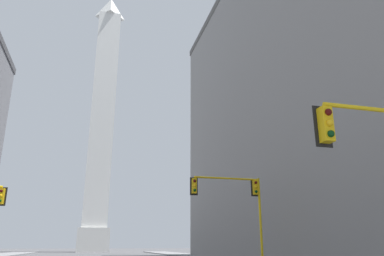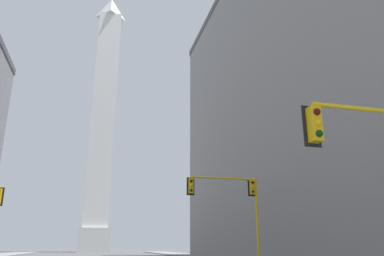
{
  "view_description": "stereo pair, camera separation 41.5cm",
  "coord_description": "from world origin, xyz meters",
  "views": [
    {
      "loc": [
        -0.76,
        -1.91,
        1.49
      ],
      "look_at": [
        16.43,
        63.59,
        22.76
      ],
      "focal_mm": 35.0,
      "sensor_mm": 36.0,
      "label": 1
    },
    {
      "loc": [
        -0.36,
        -2.01,
        1.49
      ],
      "look_at": [
        16.43,
        63.59,
        22.76
      ],
      "focal_mm": 35.0,
      "sensor_mm": 36.0,
      "label": 2
    }
  ],
  "objects": [
    {
      "name": "obelisk",
      "position": [
        0.0,
        90.89,
        32.71
      ],
      "size": [
        7.16,
        7.16,
        68.06
      ],
      "color": "silver",
      "rests_on": "ground_plane"
    },
    {
      "name": "traffic_light_mid_right",
      "position": [
        9.75,
        24.7,
        4.93
      ],
      "size": [
        5.62,
        0.52,
        6.44
      ],
      "color": "yellow",
      "rests_on": "ground_plane"
    },
    {
      "name": "building_right",
      "position": [
        23.35,
        27.98,
        16.73
      ],
      "size": [
        19.76,
        51.78,
        33.45
      ],
      "color": "gray",
      "rests_on": "ground_plane"
    }
  ]
}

